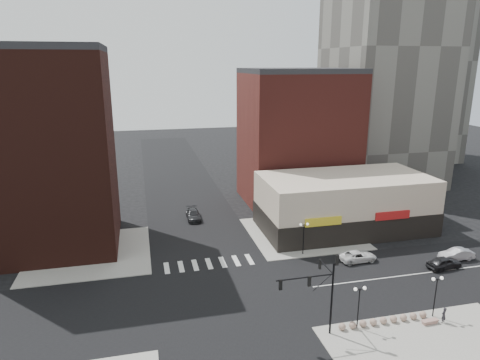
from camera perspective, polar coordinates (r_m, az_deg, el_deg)
name	(u,v)px	position (r m, az deg, el deg)	size (l,w,h in m)	color
ground	(223,298)	(46.12, -2.31, -15.50)	(240.00, 240.00, 0.00)	black
road_ew	(223,298)	(46.11, -2.31, -15.49)	(200.00, 14.00, 0.02)	black
road_ns	(223,298)	(46.11, -2.31, -15.49)	(14.00, 200.00, 0.02)	black
sidewalk_nw	(90,253)	(58.80, -19.37, -9.22)	(15.00, 15.00, 0.12)	gray
sidewalk_ne	(302,233)	(62.35, 8.33, -7.04)	(15.00, 15.00, 0.12)	gray
building_nw	(47,154)	(59.60, -24.37, 3.20)	(16.00, 15.00, 25.00)	#331510
building_ne_midrise	(297,139)	(74.40, 7.65, 5.43)	(18.00, 15.00, 22.00)	maroon
building_ne_row	(344,207)	(64.23, 13.69, -3.56)	(24.20, 12.20, 8.00)	#C5B49C
traffic_signal	(321,284)	(39.10, 10.71, -13.48)	(5.59, 3.09, 7.77)	black
street_lamp_se_a	(359,297)	(41.33, 15.63, -14.78)	(1.22, 0.32, 4.16)	black
street_lamp_se_b	(437,286)	(45.46, 24.73, -12.77)	(1.22, 0.32, 4.16)	black
street_lamp_ne	(304,230)	(54.68, 8.51, -6.67)	(1.22, 0.32, 4.16)	black
bollard_row	(383,320)	(44.03, 18.58, -17.33)	(9.06, 0.66, 0.66)	gray
white_suv	(358,256)	(55.41, 15.43, -9.76)	(2.16, 4.68, 1.30)	silver
dark_sedan_east	(444,263)	(57.10, 25.58, -9.91)	(1.73, 4.29, 1.46)	black
silver_sedan	(456,254)	(60.14, 26.89, -8.84)	(1.48, 4.25, 1.40)	#A0A0A5
dark_sedan_north	(193,215)	(67.35, -6.23, -4.63)	(2.05, 5.03, 1.46)	black
pedestrian	(444,315)	(45.97, 25.52, -15.95)	(0.57, 0.38, 1.57)	#262429
stone_bench	(430,322)	(45.61, 23.99, -16.87)	(1.67, 0.58, 0.38)	#9F786D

